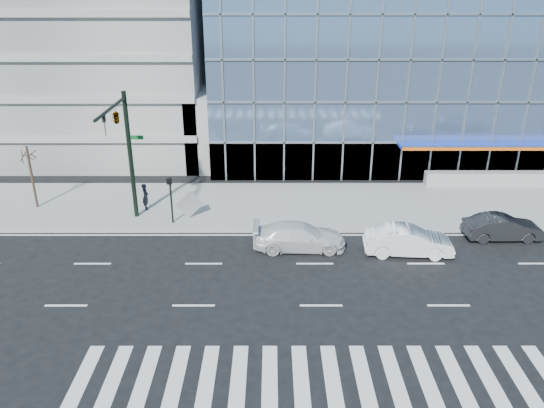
{
  "coord_description": "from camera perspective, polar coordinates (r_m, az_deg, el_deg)",
  "views": [
    {
      "loc": [
        -2.32,
        -25.08,
        14.06
      ],
      "look_at": [
        -2.31,
        3.0,
        2.24
      ],
      "focal_mm": 35.0,
      "sensor_mm": 36.0,
      "label": 1
    }
  ],
  "objects": [
    {
      "name": "ground",
      "position": [
        28.85,
        4.62,
        -6.42
      ],
      "size": [
        160.0,
        160.0,
        0.0
      ],
      "primitive_type": "plane",
      "color": "black",
      "rests_on": "ground"
    },
    {
      "name": "white_sedan",
      "position": [
        30.34,
        14.42,
        -3.87
      ],
      "size": [
        4.93,
        1.99,
        1.59
      ],
      "primitive_type": "imported",
      "rotation": [
        0.0,
        0.0,
        1.51
      ],
      "color": "white",
      "rests_on": "ground"
    },
    {
      "name": "dark_sedan",
      "position": [
        33.91,
        23.55,
        -2.34
      ],
      "size": [
        4.47,
        1.63,
        1.46
      ],
      "primitive_type": "imported",
      "rotation": [
        0.0,
        0.0,
        1.59
      ],
      "color": "black",
      "rests_on": "ground"
    },
    {
      "name": "traffic_signal",
      "position": [
        31.88,
        -15.97,
        7.62
      ],
      "size": [
        1.14,
        5.74,
        8.0
      ],
      "color": "black",
      "rests_on": "sidewalk"
    },
    {
      "name": "white_suv",
      "position": [
        30.03,
        2.94,
        -3.49
      ],
      "size": [
        5.23,
        2.15,
        1.52
      ],
      "primitive_type": "imported",
      "rotation": [
        0.0,
        0.0,
        1.58
      ],
      "color": "silver",
      "rests_on": "ground"
    },
    {
      "name": "pedestrian",
      "position": [
        35.67,
        -13.45,
        0.78
      ],
      "size": [
        0.54,
        0.72,
        1.79
      ],
      "primitive_type": "imported",
      "rotation": [
        0.0,
        0.0,
        1.75
      ],
      "color": "black",
      "rests_on": "sidewalk"
    },
    {
      "name": "ped_signal_post",
      "position": [
        32.89,
        -10.86,
        1.16
      ],
      "size": [
        0.3,
        0.33,
        3.0
      ],
      "color": "black",
      "rests_on": "sidewalk"
    },
    {
      "name": "sidewalk",
      "position": [
        35.99,
        3.67,
        -0.08
      ],
      "size": [
        120.0,
        8.0,
        0.15
      ],
      "primitive_type": "cube",
      "color": "gray",
      "rests_on": "ground"
    },
    {
      "name": "parking_garage",
      "position": [
        54.2,
        -20.0,
        17.25
      ],
      "size": [
        24.0,
        24.0,
        20.0
      ],
      "primitive_type": "cube",
      "color": "gray",
      "rests_on": "ground"
    },
    {
      "name": "theatre_building",
      "position": [
        54.02,
        18.17,
        14.78
      ],
      "size": [
        42.0,
        26.0,
        15.0
      ],
      "primitive_type": "cube",
      "color": "#6885AE",
      "rests_on": "ground"
    },
    {
      "name": "street_tree_near",
      "position": [
        37.59,
        -24.78,
        4.83
      ],
      "size": [
        1.1,
        1.1,
        4.23
      ],
      "color": "#332319",
      "rests_on": "sidewalk"
    },
    {
      "name": "tilted_panel",
      "position": [
        33.84,
        -8.86,
        -0.04
      ],
      "size": [
        1.67,
        0.85,
        1.82
      ],
      "primitive_type": "cube",
      "rotation": [
        0.0,
        0.91,
        0.45
      ],
      "color": "#A6A6A6",
      "rests_on": "sidewalk"
    },
    {
      "name": "ramp_block",
      "position": [
        44.63,
        -4.81,
        8.41
      ],
      "size": [
        6.0,
        8.0,
        6.0
      ],
      "primitive_type": "cube",
      "color": "gray",
      "rests_on": "ground"
    }
  ]
}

